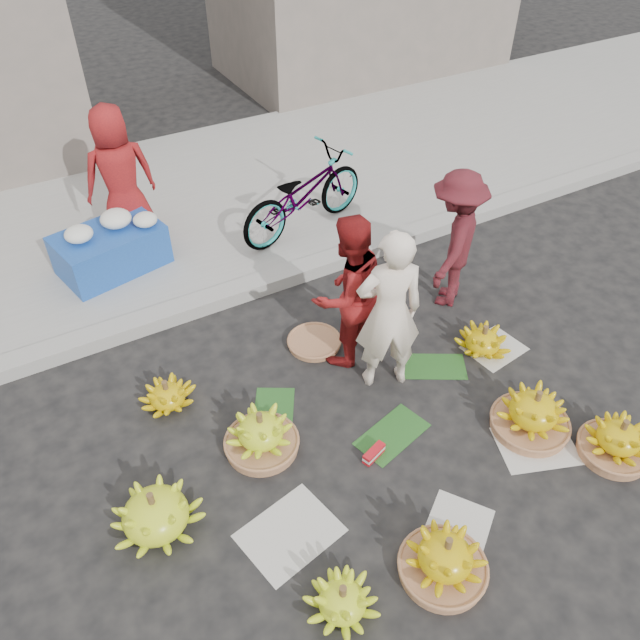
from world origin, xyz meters
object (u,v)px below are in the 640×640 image
banana_bunch_0 (155,513)px  vendor_cream (389,312)px  bicycle (303,194)px  banana_bunch_4 (533,413)px  flower_table (111,247)px

banana_bunch_0 → vendor_cream: vendor_cream is taller
vendor_cream → bicycle: vendor_cream is taller
banana_bunch_4 → flower_table: 4.70m
vendor_cream → banana_bunch_4: bearing=143.7°
banana_bunch_4 → flower_table: size_ratio=0.61×
flower_table → bicycle: (2.23, -0.33, 0.21)m
banana_bunch_4 → vendor_cream: vendor_cream is taller
banana_bunch_0 → flower_table: flower_table is taller
flower_table → vendor_cream: bearing=-71.3°
banana_bunch_4 → bicycle: (-0.28, 3.63, 0.40)m
banana_bunch_0 → banana_bunch_4: size_ratio=0.94×
vendor_cream → banana_bunch_0: bearing=30.1°
bicycle → banana_bunch_0: bearing=122.6°
vendor_cream → bicycle: size_ratio=0.90×
vendor_cream → flower_table: 3.36m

